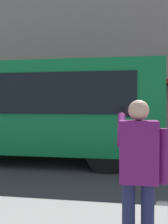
% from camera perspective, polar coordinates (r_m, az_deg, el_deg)
% --- Properties ---
extents(ground_plane, '(60.00, 60.00, 0.00)m').
position_cam_1_polar(ground_plane, '(7.89, 2.24, -11.43)').
color(ground_plane, '#38383A').
extents(building_facade_far, '(28.00, 1.55, 12.00)m').
position_cam_1_polar(building_facade_far, '(15.05, 5.43, 17.91)').
color(building_facade_far, gray).
rests_on(building_facade_far, ground_plane).
extents(red_bus, '(9.05, 2.54, 3.08)m').
position_cam_1_polar(red_bus, '(8.33, -15.75, 0.89)').
color(red_bus, '#0F7238').
rests_on(red_bus, ground_plane).
extents(pedestrian_photographer, '(0.53, 0.52, 1.70)m').
position_cam_1_polar(pedestrian_photographer, '(2.77, 12.44, -12.08)').
color(pedestrian_photographer, '#1E2347').
rests_on(pedestrian_photographer, sidewalk_curb).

